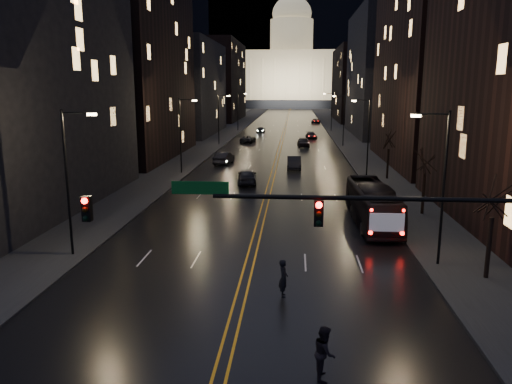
% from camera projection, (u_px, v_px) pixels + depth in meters
% --- Properties ---
extents(ground, '(900.00, 900.00, 0.00)m').
position_uv_depth(ground, '(228.00, 345.00, 20.20)').
color(ground, black).
rests_on(ground, ground).
extents(road, '(20.00, 320.00, 0.02)m').
position_uv_depth(road, '(286.00, 122.00, 147.01)').
color(road, black).
rests_on(road, ground).
extents(sidewalk_left, '(8.00, 320.00, 0.16)m').
position_uv_depth(sidewalk_left, '(239.00, 122.00, 148.07)').
color(sidewalk_left, black).
rests_on(sidewalk_left, ground).
extents(sidewalk_right, '(8.00, 320.00, 0.16)m').
position_uv_depth(sidewalk_right, '(334.00, 122.00, 145.93)').
color(sidewalk_right, black).
rests_on(sidewalk_right, ground).
extents(center_line, '(0.62, 320.00, 0.01)m').
position_uv_depth(center_line, '(286.00, 122.00, 147.01)').
color(center_line, orange).
rests_on(center_line, road).
extents(building_left_near, '(12.00, 28.00, 22.00)m').
position_uv_depth(building_left_near, '(9.00, 78.00, 40.99)').
color(building_left_near, black).
rests_on(building_left_near, ground).
extents(building_left_mid, '(12.00, 30.00, 28.00)m').
position_uv_depth(building_left_mid, '(132.00, 60.00, 71.59)').
color(building_left_mid, black).
rests_on(building_left_mid, ground).
extents(building_left_far, '(12.00, 34.00, 20.00)m').
position_uv_depth(building_left_far, '(188.00, 88.00, 109.48)').
color(building_left_far, black).
rests_on(building_left_far, ground).
extents(building_left_dist, '(12.00, 40.00, 24.00)m').
position_uv_depth(building_left_dist, '(220.00, 81.00, 155.89)').
color(building_left_dist, black).
rests_on(building_left_dist, ground).
extents(building_right_tall, '(12.00, 30.00, 38.00)m').
position_uv_depth(building_right_tall, '(442.00, 17.00, 63.45)').
color(building_right_tall, black).
rests_on(building_right_tall, ground).
extents(building_right_mid, '(12.00, 34.00, 26.00)m').
position_uv_depth(building_right_mid, '(383.00, 74.00, 105.66)').
color(building_right_mid, black).
rests_on(building_right_mid, ground).
extents(building_right_dist, '(12.00, 40.00, 22.00)m').
position_uv_depth(building_right_dist, '(356.00, 84.00, 152.90)').
color(building_right_dist, black).
rests_on(building_right_dist, ground).
extents(mountain_ridge, '(520.00, 60.00, 130.00)m').
position_uv_depth(mountain_ridge, '(347.00, 13.00, 374.42)').
color(mountain_ridge, black).
rests_on(mountain_ridge, ground).
extents(capitol, '(90.00, 50.00, 58.50)m').
position_uv_depth(capitol, '(291.00, 73.00, 260.53)').
color(capitol, black).
rests_on(capitol, ground).
extents(traffic_signal, '(17.29, 0.45, 7.00)m').
position_uv_depth(traffic_signal, '(383.00, 227.00, 18.69)').
color(traffic_signal, black).
rests_on(traffic_signal, ground).
extents(streetlamp_right_near, '(2.13, 0.25, 9.00)m').
position_uv_depth(streetlamp_right_near, '(441.00, 181.00, 28.08)').
color(streetlamp_right_near, black).
rests_on(streetlamp_right_near, ground).
extents(streetlamp_left_near, '(2.13, 0.25, 9.00)m').
position_uv_depth(streetlamp_left_near, '(70.00, 175.00, 29.73)').
color(streetlamp_left_near, black).
rests_on(streetlamp_left_near, ground).
extents(streetlamp_right_mid, '(2.13, 0.25, 9.00)m').
position_uv_depth(streetlamp_right_mid, '(367.00, 133.00, 57.35)').
color(streetlamp_right_mid, black).
rests_on(streetlamp_right_mid, ground).
extents(streetlamp_left_mid, '(2.13, 0.25, 9.00)m').
position_uv_depth(streetlamp_left_mid, '(182.00, 132.00, 59.00)').
color(streetlamp_left_mid, black).
rests_on(streetlamp_left_mid, ground).
extents(streetlamp_right_far, '(2.13, 0.25, 9.00)m').
position_uv_depth(streetlamp_right_far, '(343.00, 117.00, 86.61)').
color(streetlamp_right_far, black).
rests_on(streetlamp_right_far, ground).
extents(streetlamp_left_far, '(2.13, 0.25, 9.00)m').
position_uv_depth(streetlamp_left_far, '(220.00, 117.00, 88.26)').
color(streetlamp_left_far, black).
rests_on(streetlamp_left_far, ground).
extents(streetlamp_right_dist, '(2.13, 0.25, 9.00)m').
position_uv_depth(streetlamp_right_dist, '(331.00, 110.00, 115.88)').
color(streetlamp_right_dist, black).
rests_on(streetlamp_right_dist, ground).
extents(streetlamp_left_dist, '(2.13, 0.25, 9.00)m').
position_uv_depth(streetlamp_left_dist, '(239.00, 109.00, 117.53)').
color(streetlamp_left_dist, black).
rests_on(streetlamp_left_dist, ground).
extents(tree_right_near, '(2.40, 2.40, 6.65)m').
position_uv_depth(tree_right_near, '(494.00, 199.00, 26.08)').
color(tree_right_near, black).
rests_on(tree_right_near, ground).
extents(tree_right_mid, '(2.40, 2.40, 6.65)m').
position_uv_depth(tree_right_mid, '(426.00, 160.00, 39.74)').
color(tree_right_mid, black).
rests_on(tree_right_mid, ground).
extents(tree_right_far, '(2.40, 2.40, 6.65)m').
position_uv_depth(tree_right_far, '(389.00, 140.00, 55.35)').
color(tree_right_far, black).
rests_on(tree_right_far, ground).
extents(bus, '(2.92, 11.13, 3.08)m').
position_uv_depth(bus, '(373.00, 205.00, 37.66)').
color(bus, black).
rests_on(bus, ground).
extents(oncoming_car_a, '(2.38, 5.04, 1.67)m').
position_uv_depth(oncoming_car_a, '(247.00, 176.00, 53.68)').
color(oncoming_car_a, black).
rests_on(oncoming_car_a, ground).
extents(oncoming_car_b, '(2.39, 5.28, 1.68)m').
position_uv_depth(oncoming_car_b, '(224.00, 158.00, 67.45)').
color(oncoming_car_b, black).
rests_on(oncoming_car_b, ground).
extents(oncoming_car_c, '(2.90, 5.22, 1.38)m').
position_uv_depth(oncoming_car_c, '(248.00, 139.00, 93.45)').
color(oncoming_car_c, black).
rests_on(oncoming_car_c, ground).
extents(oncoming_car_d, '(1.86, 4.54, 1.32)m').
position_uv_depth(oncoming_car_d, '(261.00, 130.00, 113.50)').
color(oncoming_car_d, black).
rests_on(oncoming_car_d, ground).
extents(receding_car_a, '(1.84, 4.99, 1.63)m').
position_uv_depth(receding_car_a, '(294.00, 163.00, 63.38)').
color(receding_car_a, black).
rests_on(receding_car_a, ground).
extents(receding_car_b, '(2.25, 4.92, 1.64)m').
position_uv_depth(receding_car_b, '(303.00, 142.00, 86.88)').
color(receding_car_b, black).
rests_on(receding_car_b, ground).
extents(receding_car_c, '(2.46, 4.81, 1.34)m').
position_uv_depth(receding_car_c, '(311.00, 136.00, 100.34)').
color(receding_car_c, black).
rests_on(receding_car_c, ground).
extents(receding_car_d, '(2.80, 5.22, 1.39)m').
position_uv_depth(receding_car_d, '(316.00, 121.00, 143.38)').
color(receding_car_d, black).
rests_on(receding_car_d, ground).
extents(pedestrian_a, '(0.53, 0.74, 1.92)m').
position_uv_depth(pedestrian_a, '(283.00, 278.00, 24.72)').
color(pedestrian_a, black).
rests_on(pedestrian_a, ground).
extents(pedestrian_b, '(0.54, 0.97, 1.98)m').
position_uv_depth(pedestrian_b, '(325.00, 352.00, 17.76)').
color(pedestrian_b, black).
rests_on(pedestrian_b, ground).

